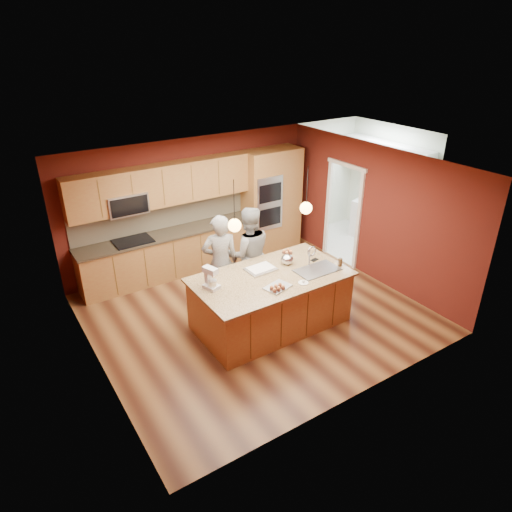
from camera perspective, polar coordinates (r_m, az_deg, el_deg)
floor at (r=8.30m, az=-0.06°, el=-7.14°), size 5.50×5.50×0.00m
ceiling at (r=7.17m, az=-0.07°, el=11.16°), size 5.50×5.50×0.00m
wall_back at (r=9.67m, az=-8.20°, el=6.58°), size 5.50×0.00×5.50m
wall_front at (r=5.96m, az=13.24°, el=-7.25°), size 5.50×0.00×5.50m
wall_left at (r=6.72m, az=-20.20°, el=-4.16°), size 0.00×5.00×5.00m
wall_right at (r=9.30m, az=14.36°, el=5.20°), size 0.00×5.00×5.00m
cabinet_run at (r=9.34m, az=-11.14°, el=3.20°), size 3.74×0.64×2.30m
oven_column at (r=10.36m, az=1.91°, el=7.00°), size 1.30×0.62×2.30m
doorway_trim at (r=9.91m, az=10.77°, el=5.02°), size 0.08×1.11×2.20m
laundry_room at (r=11.04m, az=16.03°, el=11.57°), size 2.60×2.70×2.70m
pendant_left at (r=6.74m, az=-2.69°, el=3.87°), size 0.20×0.20×0.80m
pendant_right at (r=7.46m, az=6.27°, el=6.00°), size 0.20×0.20×0.80m
island at (r=7.77m, az=1.95°, el=-5.48°), size 2.58×1.44×1.33m
person_left at (r=8.09m, az=-4.47°, el=-0.81°), size 0.76×0.62×1.79m
person_right at (r=8.35m, az=-0.96°, el=0.25°), size 1.05×0.93×1.81m
stand_mixer at (r=7.15m, az=-5.68°, el=-2.91°), size 0.25×0.30×0.35m
sheet_cake at (r=7.69m, az=0.59°, el=-1.62°), size 0.50×0.38×0.05m
cooling_rack at (r=7.19m, az=2.72°, el=-3.89°), size 0.47×0.38×0.02m
mixing_bowl at (r=7.88m, az=3.92°, el=-0.42°), size 0.22×0.22×0.19m
plate at (r=7.35m, az=5.94°, el=-3.34°), size 0.17×0.17×0.01m
tumbler at (r=7.94m, az=10.47°, el=-0.77°), size 0.07×0.07×0.14m
phone at (r=8.10m, az=7.32°, el=-0.47°), size 0.16×0.11×0.01m
cupcakes_left at (r=7.52m, az=-5.97°, el=-2.37°), size 0.14×0.14×0.06m
cupcakes_rack at (r=7.09m, az=2.66°, el=-3.97°), size 0.24×0.16×0.07m
cupcakes_right at (r=8.27m, az=3.94°, el=0.54°), size 0.16×0.16×0.07m
washer at (r=11.19m, az=15.57°, el=3.98°), size 0.77×0.78×1.00m
dryer at (r=11.54m, az=13.57°, el=4.62°), size 0.71×0.72×0.90m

